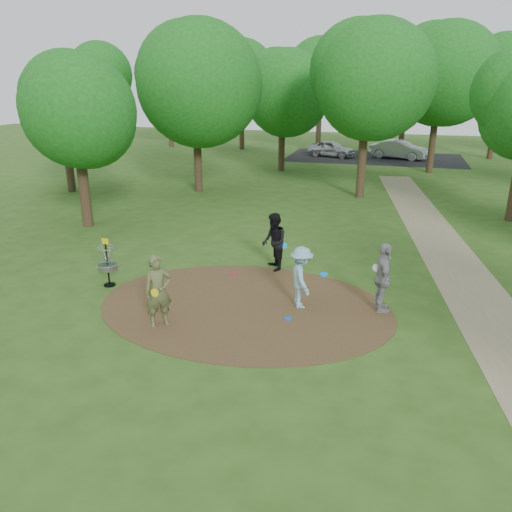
# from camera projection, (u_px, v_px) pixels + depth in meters

# --- Properties ---
(ground) EXTENTS (100.00, 100.00, 0.00)m
(ground) POSITION_uv_depth(u_px,v_px,m) (245.00, 306.00, 14.16)
(ground) COLOR #2D5119
(ground) RESTS_ON ground
(dirt_clearing) EXTENTS (8.40, 8.40, 0.02)m
(dirt_clearing) POSITION_uv_depth(u_px,v_px,m) (245.00, 306.00, 14.15)
(dirt_clearing) COLOR #47301C
(dirt_clearing) RESTS_ON ground
(footpath) EXTENTS (7.55, 39.89, 0.01)m
(footpath) POSITION_uv_depth(u_px,v_px,m) (481.00, 303.00, 14.31)
(footpath) COLOR #8C7A5B
(footpath) RESTS_ON ground
(parking_lot) EXTENTS (14.00, 8.00, 0.01)m
(parking_lot) POSITION_uv_depth(u_px,v_px,m) (374.00, 158.00, 40.86)
(parking_lot) COLOR black
(parking_lot) RESTS_ON ground
(player_observer_with_disc) EXTENTS (0.83, 0.80, 1.92)m
(player_observer_with_disc) POSITION_uv_depth(u_px,v_px,m) (158.00, 291.00, 12.76)
(player_observer_with_disc) COLOR brown
(player_observer_with_disc) RESTS_ON ground
(player_throwing_with_disc) EXTENTS (1.29, 1.32, 1.77)m
(player_throwing_with_disc) POSITION_uv_depth(u_px,v_px,m) (301.00, 277.00, 13.84)
(player_throwing_with_disc) COLOR #86B2C9
(player_throwing_with_disc) RESTS_ON ground
(player_walking_with_disc) EXTENTS (1.09, 1.18, 1.95)m
(player_walking_with_disc) POSITION_uv_depth(u_px,v_px,m) (274.00, 242.00, 16.56)
(player_walking_with_disc) COLOR black
(player_walking_with_disc) RESTS_ON ground
(player_waiting_with_disc) EXTENTS (0.76, 1.25, 1.99)m
(player_waiting_with_disc) POSITION_uv_depth(u_px,v_px,m) (383.00, 278.00, 13.52)
(player_waiting_with_disc) COLOR #949497
(player_waiting_with_disc) RESTS_ON ground
(disc_ground_blue) EXTENTS (0.22, 0.22, 0.02)m
(disc_ground_blue) POSITION_uv_depth(u_px,v_px,m) (288.00, 319.00, 13.35)
(disc_ground_blue) COLOR blue
(disc_ground_blue) RESTS_ON dirt_clearing
(disc_ground_red) EXTENTS (0.22, 0.22, 0.02)m
(disc_ground_red) POSITION_uv_depth(u_px,v_px,m) (233.00, 274.00, 16.39)
(disc_ground_red) COLOR red
(disc_ground_red) RESTS_ON dirt_clearing
(car_left) EXTENTS (4.15, 2.55, 1.32)m
(car_left) POSITION_uv_depth(u_px,v_px,m) (331.00, 149.00, 41.14)
(car_left) COLOR #ABADB3
(car_left) RESTS_ON ground
(car_right) EXTENTS (4.78, 2.87, 1.49)m
(car_right) POSITION_uv_depth(u_px,v_px,m) (399.00, 150.00, 39.94)
(car_right) COLOR #A0A2A7
(car_right) RESTS_ON ground
(disc_golf_basket) EXTENTS (0.63, 0.63, 1.54)m
(disc_golf_basket) POSITION_uv_depth(u_px,v_px,m) (107.00, 259.00, 15.28)
(disc_golf_basket) COLOR black
(disc_golf_basket) RESTS_ON ground
(tree_ring) EXTENTS (36.90, 45.78, 9.45)m
(tree_ring) POSITION_uv_depth(u_px,v_px,m) (341.00, 99.00, 21.37)
(tree_ring) COLOR #332316
(tree_ring) RESTS_ON ground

